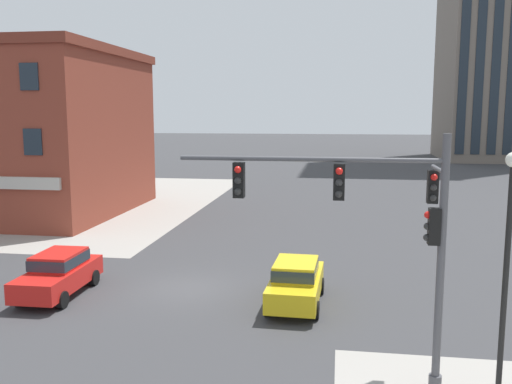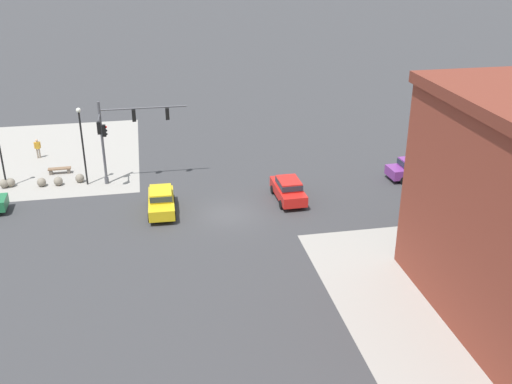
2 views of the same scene
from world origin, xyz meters
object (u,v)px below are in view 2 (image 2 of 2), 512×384
at_px(bollard_sphere_curb_d, 4,184).
at_px(street_lamp_corner_near, 82,138).
at_px(bench_near_signal, 60,170).
at_px(car_cross_eastbound, 288,189).
at_px(car_main_southbound_near, 161,200).
at_px(pedestrian_at_curb, 38,147).
at_px(bollard_sphere_curb_c, 41,182).
at_px(traffic_signal_main, 118,132).
at_px(car_main_northbound_far, 414,168).
at_px(bollard_sphere_curb_e, 10,182).
at_px(bollard_sphere_curb_b, 58,181).
at_px(bollard_sphere_curb_a, 80,178).

bearing_deg(bollard_sphere_curb_d, street_lamp_corner_near, 175.22).
distance_m(bench_near_signal, car_cross_eastbound, 19.10).
height_order(bollard_sphere_curb_d, car_main_southbound_near, car_main_southbound_near).
bearing_deg(pedestrian_at_curb, bollard_sphere_curb_c, 99.43).
distance_m(traffic_signal_main, car_cross_eastbound, 13.59).
xyz_separation_m(traffic_signal_main, car_main_northbound_far, (-22.79, 3.35, -3.34)).
bearing_deg(bollard_sphere_curb_e, bollard_sphere_curb_b, 173.25).
distance_m(bollard_sphere_curb_d, car_main_northbound_far, 32.06).
relative_size(bollard_sphere_curb_a, bollard_sphere_curb_d, 1.00).
xyz_separation_m(bollard_sphere_curb_c, street_lamp_corner_near, (-3.45, 0.26, 3.45)).
distance_m(pedestrian_at_curb, street_lamp_corner_near, 8.63).
relative_size(bollard_sphere_curb_c, car_cross_eastbound, 0.16).
distance_m(bollard_sphere_curb_a, bollard_sphere_curb_e, 5.20).
bearing_deg(pedestrian_at_curb, car_main_southbound_near, 127.85).
bearing_deg(traffic_signal_main, street_lamp_corner_near, -6.77).
bearing_deg(bollard_sphere_curb_b, car_main_northbound_far, 171.98).
relative_size(bollard_sphere_curb_c, car_main_northbound_far, 0.15).
height_order(bollard_sphere_curb_a, bench_near_signal, bollard_sphere_curb_a).
relative_size(bollard_sphere_curb_a, car_main_southbound_near, 0.15).
distance_m(bench_near_signal, car_main_northbound_far, 28.63).
xyz_separation_m(bollard_sphere_curb_b, bench_near_signal, (0.16, -2.48, -0.02)).
xyz_separation_m(bollard_sphere_curb_e, street_lamp_corner_near, (-5.80, 0.65, 3.45)).
distance_m(bollard_sphere_curb_c, bollard_sphere_curb_e, 2.38).
bearing_deg(traffic_signal_main, car_cross_eastbound, 155.23).
distance_m(bollard_sphere_curb_a, pedestrian_at_curb, 7.39).
xyz_separation_m(car_main_northbound_far, car_cross_eastbound, (10.83, 2.16, 0.00)).
relative_size(bench_near_signal, street_lamp_corner_near, 0.29).
height_order(traffic_signal_main, car_cross_eastbound, traffic_signal_main).
xyz_separation_m(bollard_sphere_curb_b, pedestrian_at_curb, (2.33, -6.56, 0.65)).
bearing_deg(car_main_northbound_far, bench_near_signal, -12.89).
bearing_deg(pedestrian_at_curb, bollard_sphere_curb_a, 122.29).
xyz_separation_m(bollard_sphere_curb_b, bollard_sphere_curb_d, (4.03, -0.29, 0.00)).
relative_size(bollard_sphere_curb_e, car_main_northbound_far, 0.15).
relative_size(bollard_sphere_curb_d, car_main_southbound_near, 0.15).
bearing_deg(car_cross_eastbound, street_lamp_corner_near, -21.67).
distance_m(bollard_sphere_curb_c, street_lamp_corner_near, 4.89).
xyz_separation_m(bollard_sphere_curb_a, car_main_southbound_near, (-6.09, 6.68, 0.57)).
bearing_deg(pedestrian_at_curb, car_main_northbound_far, 160.82).
xyz_separation_m(bollard_sphere_curb_c, car_main_northbound_far, (-29.00, 3.94, 0.57)).
distance_m(bollard_sphere_curb_a, car_main_southbound_near, 9.06).
xyz_separation_m(traffic_signal_main, bollard_sphere_curb_b, (4.95, -0.55, -3.91)).
bearing_deg(bench_near_signal, car_main_southbound_near, 131.65).
distance_m(pedestrian_at_curb, car_main_northbound_far, 31.85).
xyz_separation_m(traffic_signal_main, bollard_sphere_curb_d, (8.99, -0.85, -3.91)).
bearing_deg(street_lamp_corner_near, bollard_sphere_curb_e, -6.43).
bearing_deg(pedestrian_at_curb, bollard_sphere_curb_e, 78.32).
bearing_deg(bollard_sphere_curb_a, bollard_sphere_curb_d, 0.40).
bearing_deg(car_main_southbound_near, bollard_sphere_curb_e, -30.95).
distance_m(bollard_sphere_curb_b, car_cross_eastbound, 17.98).
relative_size(bollard_sphere_curb_b, bollard_sphere_curb_d, 1.00).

